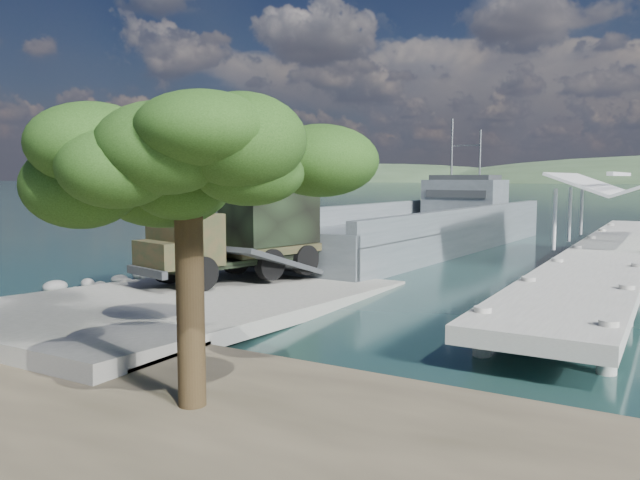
{
  "coord_description": "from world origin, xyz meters",
  "views": [
    {
      "loc": [
        16.02,
        -19.03,
        5.0
      ],
      "look_at": [
        1.53,
        6.0,
        2.06
      ],
      "focal_mm": 35.0,
      "sensor_mm": 36.0,
      "label": 1
    }
  ],
  "objects_px": {
    "landing_craft": "(410,236)",
    "military_truck": "(243,233)",
    "overhang_tree": "(184,169)",
    "pier": "(615,239)",
    "soldier": "(156,268)"
  },
  "relations": [
    {
      "from": "landing_craft",
      "to": "military_truck",
      "type": "height_order",
      "value": "landing_craft"
    },
    {
      "from": "landing_craft",
      "to": "overhang_tree",
      "type": "xyz_separation_m",
      "value": [
        7.39,
        -30.75,
        4.28
      ]
    },
    {
      "from": "pier",
      "to": "landing_craft",
      "type": "height_order",
      "value": "landing_craft"
    },
    {
      "from": "pier",
      "to": "overhang_tree",
      "type": "distance_m",
      "value": 28.93
    },
    {
      "from": "military_truck",
      "to": "soldier",
      "type": "height_order",
      "value": "military_truck"
    },
    {
      "from": "landing_craft",
      "to": "soldier",
      "type": "bearing_deg",
      "value": -91.75
    },
    {
      "from": "soldier",
      "to": "pier",
      "type": "bearing_deg",
      "value": 41.88
    },
    {
      "from": "landing_craft",
      "to": "soldier",
      "type": "xyz_separation_m",
      "value": [
        -2.15,
        -22.04,
        0.43
      ]
    },
    {
      "from": "overhang_tree",
      "to": "pier",
      "type": "bearing_deg",
      "value": 78.34
    },
    {
      "from": "pier",
      "to": "military_truck",
      "type": "bearing_deg",
      "value": -131.09
    },
    {
      "from": "pier",
      "to": "soldier",
      "type": "relative_size",
      "value": 27.63
    },
    {
      "from": "overhang_tree",
      "to": "military_truck",
      "type": "bearing_deg",
      "value": 122.47
    },
    {
      "from": "pier",
      "to": "soldier",
      "type": "bearing_deg",
      "value": -128.32
    },
    {
      "from": "pier",
      "to": "military_truck",
      "type": "height_order",
      "value": "pier"
    },
    {
      "from": "overhang_tree",
      "to": "soldier",
      "type": "bearing_deg",
      "value": 137.59
    }
  ]
}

